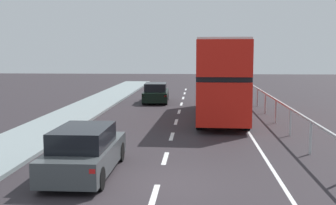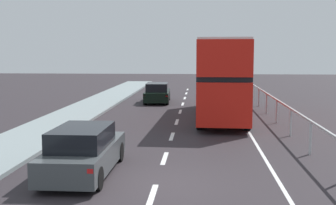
# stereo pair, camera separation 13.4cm
# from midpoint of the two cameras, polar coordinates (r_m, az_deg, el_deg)

# --- Properties ---
(ground_plane) EXTENTS (73.20, 120.00, 0.10)m
(ground_plane) POSITION_cam_midpoint_polar(r_m,az_deg,el_deg) (12.76, -1.57, -10.41)
(ground_plane) COLOR #2D272C
(lane_paint_markings) EXTENTS (3.60, 46.00, 0.01)m
(lane_paint_markings) POSITION_cam_midpoint_polar(r_m,az_deg,el_deg) (21.39, 6.34, -3.33)
(lane_paint_markings) COLOR silver
(lane_paint_markings) RESTS_ON ground
(bridge_side_railing) EXTENTS (0.10, 42.00, 1.24)m
(bridge_side_railing) POSITION_cam_midpoint_polar(r_m,az_deg,el_deg) (21.70, 14.41, -0.73)
(bridge_side_railing) COLOR #B8B9BB
(bridge_side_railing) RESTS_ON ground
(double_decker_bus_red) EXTENTS (2.85, 11.18, 4.30)m
(double_decker_bus_red) POSITION_cam_midpoint_polar(r_m,az_deg,el_deg) (24.76, 6.80, 3.38)
(double_decker_bus_red) COLOR red
(double_decker_bus_red) RESTS_ON ground
(hatchback_car_near) EXTENTS (1.76, 4.55, 1.46)m
(hatchback_car_near) POSITION_cam_midpoint_polar(r_m,az_deg,el_deg) (13.57, -10.96, -6.22)
(hatchback_car_near) COLOR #43484A
(hatchback_car_near) RESTS_ON ground
(sedan_car_ahead) EXTENTS (1.89, 4.45, 1.42)m
(sedan_car_ahead) POSITION_cam_midpoint_polar(r_m,az_deg,el_deg) (31.99, -1.69, 1.23)
(sedan_car_ahead) COLOR black
(sedan_car_ahead) RESTS_ON ground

